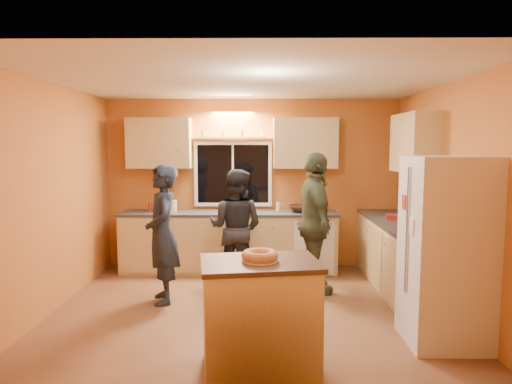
{
  "coord_description": "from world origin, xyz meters",
  "views": [
    {
      "loc": [
        0.13,
        -5.06,
        1.91
      ],
      "look_at": [
        0.07,
        0.4,
        1.34
      ],
      "focal_mm": 32.0,
      "sensor_mm": 36.0,
      "label": 1
    }
  ],
  "objects_px": {
    "refrigerator": "(446,251)",
    "island": "(260,315)",
    "person_left": "(162,234)",
    "person_center": "(236,228)",
    "person_right": "(315,223)"
  },
  "relations": [
    {
      "from": "refrigerator",
      "to": "island",
      "type": "relative_size",
      "value": 1.69
    },
    {
      "from": "refrigerator",
      "to": "person_left",
      "type": "height_order",
      "value": "refrigerator"
    },
    {
      "from": "refrigerator",
      "to": "person_center",
      "type": "relative_size",
      "value": 1.14
    },
    {
      "from": "island",
      "to": "person_left",
      "type": "bearing_deg",
      "value": 116.61
    },
    {
      "from": "person_left",
      "to": "person_right",
      "type": "xyz_separation_m",
      "value": [
        1.88,
        0.38,
        0.07
      ]
    },
    {
      "from": "person_left",
      "to": "person_right",
      "type": "relative_size",
      "value": 0.92
    },
    {
      "from": "island",
      "to": "person_left",
      "type": "distance_m",
      "value": 2.07
    },
    {
      "from": "island",
      "to": "person_right",
      "type": "relative_size",
      "value": 0.59
    },
    {
      "from": "person_center",
      "to": "person_right",
      "type": "bearing_deg",
      "value": -178.81
    },
    {
      "from": "person_center",
      "to": "person_left",
      "type": "bearing_deg",
      "value": 55.59
    },
    {
      "from": "island",
      "to": "person_center",
      "type": "relative_size",
      "value": 0.67
    },
    {
      "from": "island",
      "to": "person_center",
      "type": "height_order",
      "value": "person_center"
    },
    {
      "from": "person_left",
      "to": "person_center",
      "type": "xyz_separation_m",
      "value": [
        0.85,
        0.67,
        -0.05
      ]
    },
    {
      "from": "person_center",
      "to": "person_right",
      "type": "height_order",
      "value": "person_right"
    },
    {
      "from": "refrigerator",
      "to": "person_right",
      "type": "xyz_separation_m",
      "value": [
        -1.06,
        1.49,
        0.0
      ]
    }
  ]
}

